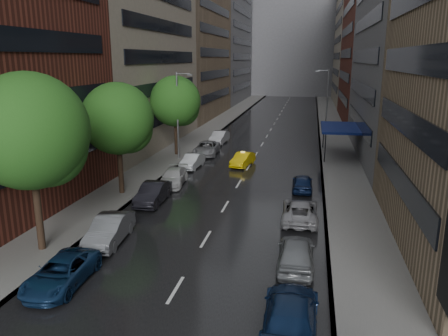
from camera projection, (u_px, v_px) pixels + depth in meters
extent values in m
cube|color=black|center=(270.00, 132.00, 64.08)|extent=(14.00, 140.00, 0.01)
cube|color=gray|center=(210.00, 129.00, 65.77)|extent=(4.00, 140.00, 0.15)
cube|color=gray|center=(333.00, 133.00, 62.36)|extent=(4.00, 140.00, 0.15)
cube|color=#937A5B|center=(194.00, 55.00, 77.54)|extent=(8.00, 28.00, 22.00)
cube|color=slate|center=(227.00, 21.00, 104.10)|extent=(8.00, 32.00, 38.00)
cube|color=slate|center=(405.00, 43.00, 44.99)|extent=(8.00, 28.00, 24.00)
cube|color=maroon|center=(374.00, 10.00, 70.14)|extent=(8.00, 28.00, 36.00)
cube|color=gray|center=(355.00, 42.00, 99.64)|extent=(8.00, 32.00, 28.00)
cube|color=slate|center=(294.00, 38.00, 124.82)|extent=(40.00, 14.00, 32.00)
cylinder|color=#382619|center=(38.00, 205.00, 23.80)|extent=(0.40, 0.40, 5.43)
sphere|color=#1E5116|center=(29.00, 131.00, 22.80)|extent=(6.20, 6.20, 6.20)
cylinder|color=#382619|center=(120.00, 165.00, 34.04)|extent=(0.40, 0.40, 4.82)
sphere|color=#1E5116|center=(118.00, 119.00, 33.15)|extent=(5.51, 5.51, 5.51)
cylinder|color=#382619|center=(176.00, 134.00, 47.86)|extent=(0.40, 0.40, 4.79)
sphere|color=#1E5116|center=(175.00, 101.00, 46.98)|extent=(5.47, 5.47, 5.47)
imported|color=#E3BC0B|center=(243.00, 159.00, 43.57)|extent=(2.17, 4.26, 1.34)
imported|color=#10284C|center=(61.00, 273.00, 20.60)|extent=(2.36, 4.83, 1.32)
imported|color=slate|center=(110.00, 230.00, 25.43)|extent=(2.07, 4.89, 1.57)
imported|color=black|center=(153.00, 193.00, 32.31)|extent=(1.76, 4.70, 1.53)
imported|color=#BCBCBC|center=(173.00, 177.00, 37.03)|extent=(2.33, 4.85, 1.36)
imported|color=silver|center=(192.00, 161.00, 42.77)|extent=(1.69, 4.21, 1.36)
imported|color=gray|center=(207.00, 148.00, 48.59)|extent=(2.72, 5.41, 1.47)
imported|color=#AFAEB4|center=(219.00, 137.00, 55.18)|extent=(1.88, 4.70, 1.52)
imported|color=#0E2043|center=(291.00, 314.00, 17.04)|extent=(2.19, 5.34, 1.55)
imported|color=slate|center=(296.00, 253.00, 22.36)|extent=(1.94, 4.68, 1.58)
imported|color=gray|center=(300.00, 211.00, 28.79)|extent=(2.40, 5.04, 1.39)
imported|color=#0D1A3D|center=(302.00, 183.00, 35.38)|extent=(1.71, 4.04, 1.36)
cylinder|color=gray|center=(178.00, 116.00, 45.40)|extent=(0.18, 0.18, 9.00)
cube|color=gray|center=(190.00, 75.00, 44.11)|extent=(0.50, 0.22, 0.16)
cylinder|color=gray|center=(327.00, 104.00, 56.71)|extent=(0.18, 0.18, 9.00)
cube|color=gray|center=(318.00, 71.00, 55.94)|extent=(0.50, 0.22, 0.16)
cube|color=navy|center=(340.00, 128.00, 47.34)|extent=(4.00, 8.00, 0.25)
cylinder|color=black|center=(325.00, 148.00, 44.40)|extent=(0.12, 0.12, 3.00)
cylinder|color=black|center=(323.00, 135.00, 51.62)|extent=(0.12, 0.12, 3.00)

